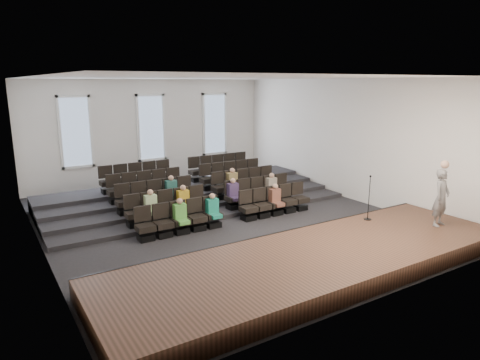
# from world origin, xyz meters

# --- Properties ---
(ground) EXTENTS (14.00, 14.00, 0.00)m
(ground) POSITION_xyz_m (0.00, 0.00, 0.00)
(ground) COLOR black
(ground) RESTS_ON ground
(ceiling) EXTENTS (12.00, 14.00, 0.02)m
(ceiling) POSITION_xyz_m (0.00, 0.00, 5.01)
(ceiling) COLOR white
(ceiling) RESTS_ON ground
(wall_back) EXTENTS (12.00, 0.04, 5.00)m
(wall_back) POSITION_xyz_m (0.00, 7.02, 2.50)
(wall_back) COLOR white
(wall_back) RESTS_ON ground
(wall_front) EXTENTS (12.00, 0.04, 5.00)m
(wall_front) POSITION_xyz_m (0.00, -7.02, 2.50)
(wall_front) COLOR white
(wall_front) RESTS_ON ground
(wall_left) EXTENTS (0.04, 14.00, 5.00)m
(wall_left) POSITION_xyz_m (-6.02, 0.00, 2.50)
(wall_left) COLOR white
(wall_left) RESTS_ON ground
(wall_right) EXTENTS (0.04, 14.00, 5.00)m
(wall_right) POSITION_xyz_m (6.02, 0.00, 2.50)
(wall_right) COLOR white
(wall_right) RESTS_ON ground
(stage) EXTENTS (11.80, 3.60, 0.50)m
(stage) POSITION_xyz_m (0.00, -5.10, 0.25)
(stage) COLOR #503022
(stage) RESTS_ON ground
(stage_lip) EXTENTS (11.80, 0.06, 0.52)m
(stage_lip) POSITION_xyz_m (0.00, -3.33, 0.25)
(stage_lip) COLOR black
(stage_lip) RESTS_ON ground
(risers) EXTENTS (11.80, 4.80, 0.60)m
(risers) POSITION_xyz_m (0.00, 3.17, 0.20)
(risers) COLOR black
(risers) RESTS_ON ground
(seating_rows) EXTENTS (6.80, 4.70, 1.67)m
(seating_rows) POSITION_xyz_m (-0.00, 1.54, 0.68)
(seating_rows) COLOR black
(seating_rows) RESTS_ON ground
(windows) EXTENTS (8.44, 0.10, 3.24)m
(windows) POSITION_xyz_m (0.00, 6.95, 2.70)
(windows) COLOR white
(windows) RESTS_ON wall_back
(audience) EXTENTS (5.45, 2.64, 1.10)m
(audience) POSITION_xyz_m (-0.15, 0.34, 0.81)
(audience) COLOR #56A542
(audience) RESTS_ON seating_rows
(speaker) EXTENTS (0.71, 0.53, 1.78)m
(speaker) POSITION_xyz_m (4.64, -5.45, 1.39)
(speaker) COLOR slate
(speaker) RESTS_ON stage
(mic_stand) EXTENTS (0.25, 0.25, 1.47)m
(mic_stand) POSITION_xyz_m (3.21, -3.88, 0.94)
(mic_stand) COLOR black
(mic_stand) RESTS_ON stage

